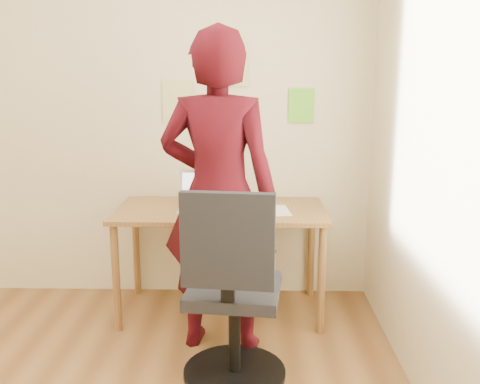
{
  "coord_description": "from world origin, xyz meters",
  "views": [
    {
      "loc": [
        0.9,
        -2.09,
        1.62
      ],
      "look_at": [
        0.83,
        0.95,
        0.95
      ],
      "focal_mm": 40.0,
      "sensor_mm": 36.0,
      "label": 1
    }
  ],
  "objects_px": {
    "laptop": "(204,202)",
    "office_chair": "(232,302)",
    "person": "(218,194)",
    "desk": "(221,221)",
    "phone": "(263,216)"
  },
  "relations": [
    {
      "from": "laptop",
      "to": "office_chair",
      "type": "distance_m",
      "value": 0.95
    },
    {
      "from": "person",
      "to": "laptop",
      "type": "bearing_deg",
      "value": -65.61
    },
    {
      "from": "laptop",
      "to": "person",
      "type": "distance_m",
      "value": 0.48
    },
    {
      "from": "person",
      "to": "desk",
      "type": "bearing_deg",
      "value": -79.31
    },
    {
      "from": "office_chair",
      "to": "person",
      "type": "relative_size",
      "value": 0.57
    },
    {
      "from": "office_chair",
      "to": "person",
      "type": "bearing_deg",
      "value": 108.99
    },
    {
      "from": "desk",
      "to": "phone",
      "type": "distance_m",
      "value": 0.36
    },
    {
      "from": "desk",
      "to": "phone",
      "type": "height_order",
      "value": "phone"
    },
    {
      "from": "laptop",
      "to": "person",
      "type": "height_order",
      "value": "person"
    },
    {
      "from": "desk",
      "to": "laptop",
      "type": "bearing_deg",
      "value": -167.42
    },
    {
      "from": "laptop",
      "to": "phone",
      "type": "bearing_deg",
      "value": -28.45
    },
    {
      "from": "phone",
      "to": "office_chair",
      "type": "relative_size",
      "value": 0.11
    },
    {
      "from": "phone",
      "to": "desk",
      "type": "bearing_deg",
      "value": 120.95
    },
    {
      "from": "laptop",
      "to": "person",
      "type": "xyz_separation_m",
      "value": [
        0.12,
        -0.44,
        0.15
      ]
    },
    {
      "from": "laptop",
      "to": "person",
      "type": "relative_size",
      "value": 0.19
    }
  ]
}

